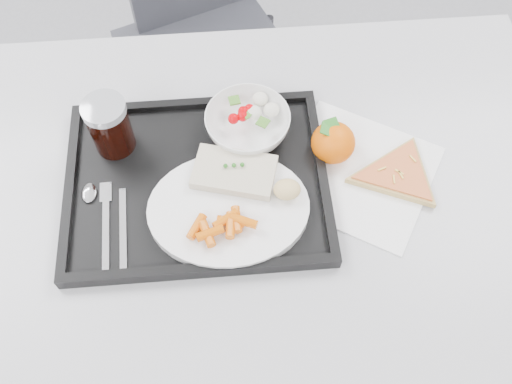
% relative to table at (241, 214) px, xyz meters
% --- Properties ---
extents(room, '(6.04, 7.04, 2.84)m').
position_rel_table_xyz_m(room, '(0.00, -0.30, 0.72)').
color(room, gray).
rests_on(room, ground).
extents(table, '(1.20, 0.80, 0.75)m').
position_rel_table_xyz_m(table, '(0.00, 0.00, 0.00)').
color(table, '#AAAAAC').
rests_on(table, ground).
extents(chair, '(0.54, 0.55, 0.93)m').
position_rel_table_xyz_m(chair, '(-0.05, 0.68, -0.15)').
color(chair, '#313239').
rests_on(chair, ground).
extents(tray, '(0.45, 0.35, 0.03)m').
position_rel_table_xyz_m(tray, '(-0.07, 0.03, 0.08)').
color(tray, black).
rests_on(tray, table).
extents(dinner_plate, '(0.27, 0.27, 0.02)m').
position_rel_table_xyz_m(dinner_plate, '(-0.02, -0.04, 0.09)').
color(dinner_plate, white).
rests_on(dinner_plate, tray).
extents(fish_fillet, '(0.15, 0.12, 0.03)m').
position_rel_table_xyz_m(fish_fillet, '(-0.01, 0.02, 0.11)').
color(fish_fillet, beige).
rests_on(fish_fillet, dinner_plate).
extents(bread_roll, '(0.06, 0.05, 0.03)m').
position_rel_table_xyz_m(bread_roll, '(0.08, -0.02, 0.12)').
color(bread_roll, tan).
rests_on(bread_roll, dinner_plate).
extents(salad_bowl, '(0.15, 0.15, 0.05)m').
position_rel_table_xyz_m(salad_bowl, '(0.02, 0.12, 0.11)').
color(salad_bowl, white).
rests_on(salad_bowl, tray).
extents(cola_glass, '(0.08, 0.08, 0.11)m').
position_rel_table_xyz_m(cola_glass, '(-0.21, 0.12, 0.14)').
color(cola_glass, black).
rests_on(cola_glass, tray).
extents(cutlery, '(0.08, 0.17, 0.01)m').
position_rel_table_xyz_m(cutlery, '(-0.23, -0.02, 0.08)').
color(cutlery, silver).
rests_on(cutlery, tray).
extents(napkin, '(0.34, 0.33, 0.00)m').
position_rel_table_xyz_m(napkin, '(0.21, 0.03, 0.07)').
color(napkin, white).
rests_on(napkin, table).
extents(tangerine, '(0.09, 0.09, 0.08)m').
position_rel_table_xyz_m(tangerine, '(0.17, 0.07, 0.10)').
color(tangerine, '#FB9F17').
rests_on(tangerine, napkin).
extents(pizza_slice, '(0.20, 0.20, 0.02)m').
position_rel_table_xyz_m(pizza_slice, '(0.28, 0.01, 0.08)').
color(pizza_slice, tan).
rests_on(pizza_slice, napkin).
extents(carrot_pile, '(0.12, 0.07, 0.02)m').
position_rel_table_xyz_m(carrot_pile, '(-0.03, -0.08, 0.11)').
color(carrot_pile, '#D95F0A').
rests_on(carrot_pile, dinner_plate).
extents(salad_contents, '(0.09, 0.09, 0.02)m').
position_rel_table_xyz_m(salad_contents, '(0.04, 0.15, 0.12)').
color(salad_contents, '#C50006').
rests_on(salad_contents, salad_bowl).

